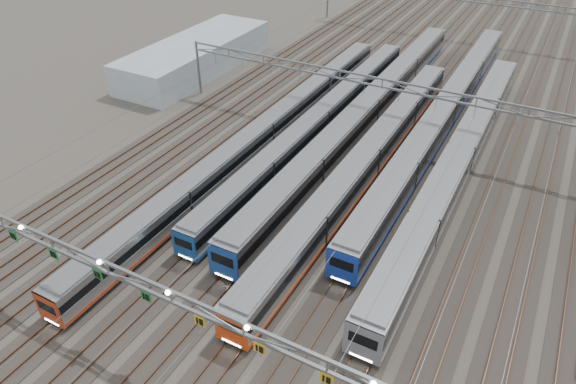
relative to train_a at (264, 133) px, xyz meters
The scene contains 12 objects.
ground 32.65m from the train_a, 69.81° to the right, with size 400.00×400.00×0.00m, color #47423A.
track_bed 70.32m from the train_a, 80.79° to the left, with size 54.00×260.00×5.42m.
train_a is the anchor object (origin of this frame).
train_b 7.71m from the train_a, 54.30° to the left, with size 2.61×55.95×3.39m.
train_c 14.52m from the train_a, 51.69° to the left, with size 3.04×67.09×3.96m.
train_d 13.50m from the train_a, ahead, with size 2.88×54.92×3.76m.
train_e 23.81m from the train_a, 40.89° to the left, with size 2.94×66.71×3.83m.
train_f 23.02m from the train_a, 12.18° to the left, with size 3.01×58.37×3.92m.
gantry_near 33.09m from the train_a, 69.96° to the right, with size 56.36×0.61×8.08m.
gantry_mid 15.32m from the train_a, 39.91° to the left, with size 56.36×0.36×8.00m.
gantry_far 55.74m from the train_a, 78.32° to the left, with size 56.36×0.36×8.00m.
west_shed 28.68m from the train_a, 143.67° to the left, with size 10.00×30.00×4.76m, color #97AEB5.
Camera 1 is at (17.91, -17.05, 31.99)m, focal length 32.00 mm.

